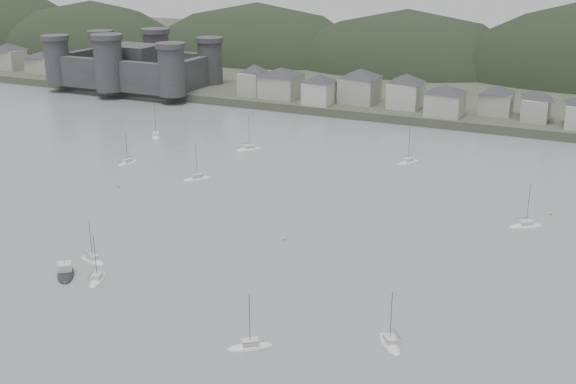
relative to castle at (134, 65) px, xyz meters
The scene contains 7 objects.
far_shore_land 166.61m from the castle, 43.83° to the left, with size 900.00×250.00×3.00m, color #383D2D.
forested_ridge 155.26m from the castle, 35.67° to the left, with size 851.55×103.94×102.57m.
castle is the anchor object (origin of this frame).
waterfront_town 170.64m from the castle, ahead, with size 451.48×28.46×12.92m.
moored_fleet 164.65m from the castle, 42.64° to the right, with size 246.97×161.32×11.90m.
motor_launch_far 177.41m from the castle, 57.36° to the right, with size 7.97×8.50×4.04m.
mooring_buoys 172.92m from the castle, 47.33° to the right, with size 173.21×117.45×0.70m.
Camera 1 is at (64.38, -60.59, 57.80)m, focal length 44.86 mm.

